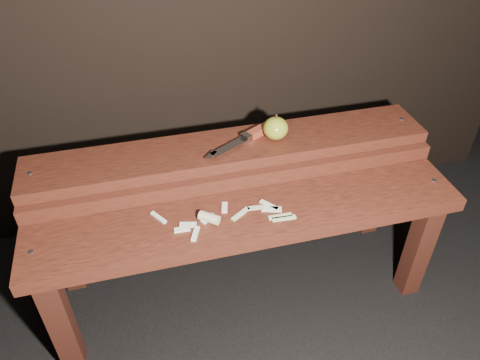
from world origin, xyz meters
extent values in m
plane|color=black|center=(0.00, 0.00, 0.00)|extent=(60.00, 60.00, 0.00)
cube|color=#34150D|center=(-0.54, -0.10, 0.19)|extent=(0.06, 0.06, 0.38)
cube|color=#34150D|center=(0.54, -0.10, 0.19)|extent=(0.06, 0.06, 0.38)
cube|color=#441A10|center=(0.00, -0.05, 0.40)|extent=(1.20, 0.20, 0.04)
cylinder|color=slate|center=(-0.56, -0.05, 0.42)|extent=(0.01, 0.01, 0.00)
cylinder|color=slate|center=(0.56, -0.05, 0.42)|extent=(0.01, 0.01, 0.00)
cube|color=#34150D|center=(-0.54, 0.20, 0.23)|extent=(0.06, 0.06, 0.46)
cube|color=#34150D|center=(0.54, 0.20, 0.23)|extent=(0.06, 0.06, 0.46)
cube|color=#441A10|center=(0.00, 0.07, 0.44)|extent=(1.20, 0.02, 0.05)
cube|color=#441A10|center=(0.00, 0.17, 0.48)|extent=(1.20, 0.18, 0.04)
cylinder|color=slate|center=(-0.56, 0.17, 0.50)|extent=(0.01, 0.01, 0.00)
cylinder|color=slate|center=(0.56, 0.17, 0.50)|extent=(0.01, 0.01, 0.00)
ellipsoid|color=olive|center=(0.14, 0.17, 0.53)|extent=(0.07, 0.07, 0.07)
cylinder|color=#382314|center=(0.14, 0.17, 0.57)|extent=(0.01, 0.01, 0.01)
cube|color=maroon|center=(0.11, 0.21, 0.51)|extent=(0.11, 0.08, 0.02)
cube|color=silver|center=(0.05, 0.17, 0.51)|extent=(0.03, 0.04, 0.02)
cube|color=silver|center=(-0.01, 0.14, 0.51)|extent=(0.12, 0.08, 0.00)
cube|color=silver|center=(-0.07, 0.12, 0.51)|extent=(0.04, 0.04, 0.00)
cube|color=beige|center=(-0.11, -0.05, 0.42)|extent=(0.04, 0.04, 0.01)
cube|color=beige|center=(-0.16, -0.09, 0.42)|extent=(0.03, 0.05, 0.01)
cube|color=beige|center=(-0.19, -0.07, 0.42)|extent=(0.04, 0.02, 0.01)
cube|color=beige|center=(0.06, -0.03, 0.42)|extent=(0.05, 0.05, 0.01)
cube|color=beige|center=(-0.24, -0.01, 0.42)|extent=(0.04, 0.05, 0.01)
cube|color=beige|center=(-0.06, -0.01, 0.42)|extent=(0.02, 0.04, 0.01)
cube|color=beige|center=(-0.17, -0.05, 0.42)|extent=(0.05, 0.03, 0.01)
cube|color=beige|center=(0.06, -0.05, 0.42)|extent=(0.06, 0.03, 0.01)
cylinder|color=#C9BB8C|center=(-0.11, -0.05, 0.43)|extent=(0.06, 0.05, 0.03)
cube|color=#BCC988|center=(0.07, -0.08, 0.42)|extent=(0.07, 0.02, 0.00)
cube|color=#BCC988|center=(0.08, -0.09, 0.42)|extent=(0.07, 0.02, 0.00)
cube|color=#BCC988|center=(-0.03, -0.05, 0.42)|extent=(0.06, 0.05, 0.00)
cube|color=#BCC988|center=(0.03, -0.04, 0.42)|extent=(0.07, 0.02, 0.00)
camera|label=1|loc=(-0.26, -0.94, 1.28)|focal=35.00mm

